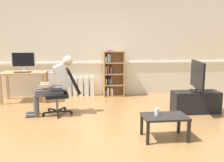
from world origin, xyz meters
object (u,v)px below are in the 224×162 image
at_px(bookshelf, 112,74).
at_px(office_chair, 64,89).
at_px(person_seated, 55,84).
at_px(computer_desk, 25,76).
at_px(imac_monitor, 23,60).
at_px(drinking_glass, 157,112).
at_px(tv_screen, 197,76).
at_px(coffee_table, 165,119).
at_px(computer_mouse, 36,72).
at_px(radiator, 78,87).
at_px(keyboard, 23,72).
at_px(tv_stand, 196,102).

height_order(bookshelf, office_chair, bookshelf).
xyz_separation_m(office_chair, person_seated, (-0.19, -0.03, 0.13)).
bearing_deg(person_seated, computer_desk, -152.12).
height_order(imac_monitor, drinking_glass, imac_monitor).
distance_m(tv_screen, coffee_table, 1.77).
distance_m(computer_desk, coffee_table, 3.89).
bearing_deg(computer_desk, bookshelf, 7.26).
distance_m(computer_mouse, office_chair, 1.35).
bearing_deg(imac_monitor, radiator, 13.12).
xyz_separation_m(radiator, tv_screen, (2.56, -1.84, 0.54)).
relative_size(coffee_table, drinking_glass, 6.30).
distance_m(imac_monitor, keyboard, 0.35).
relative_size(computer_desk, person_seated, 0.90).
relative_size(computer_desk, coffee_table, 1.58).
relative_size(computer_mouse, bookshelf, 0.08).
distance_m(person_seated, coffee_table, 2.41).
distance_m(person_seated, tv_stand, 3.02).
bearing_deg(office_chair, imac_monitor, -147.37).
xyz_separation_m(radiator, coffee_table, (1.43, -3.12, 0.06)).
height_order(keyboard, computer_mouse, computer_mouse).
bearing_deg(person_seated, radiator, 157.00).
bearing_deg(tv_screen, imac_monitor, 80.20).
relative_size(bookshelf, office_chair, 1.32).
distance_m(imac_monitor, bookshelf, 2.34).
xyz_separation_m(computer_mouse, radiator, (1.02, 0.51, -0.51)).
height_order(computer_desk, computer_mouse, computer_mouse).
height_order(bookshelf, tv_stand, bookshelf).
xyz_separation_m(computer_desk, tv_stand, (3.87, -1.45, -0.41)).
bearing_deg(computer_mouse, coffee_table, -46.85).
distance_m(office_chair, drinking_glass, 2.16).
bearing_deg(office_chair, computer_mouse, -152.39).
bearing_deg(keyboard, drinking_glass, -44.24).
distance_m(radiator, tv_screen, 3.20).
height_order(computer_mouse, tv_screen, tv_screen).
relative_size(imac_monitor, office_chair, 0.61).
height_order(keyboard, coffee_table, keyboard).
xyz_separation_m(office_chair, drinking_glass, (1.55, -1.50, -0.09)).
bearing_deg(bookshelf, radiator, 173.93).
bearing_deg(person_seated, keyboard, -148.71).
height_order(radiator, coffee_table, radiator).
bearing_deg(coffee_table, person_seated, 140.99).
bearing_deg(tv_stand, radiator, 144.17).
bearing_deg(computer_desk, drinking_glass, -45.78).
distance_m(computer_desk, bookshelf, 2.29).
xyz_separation_m(computer_desk, keyboard, (-0.00, -0.14, 0.13)).
height_order(imac_monitor, tv_stand, imac_monitor).
distance_m(keyboard, bookshelf, 2.32).
relative_size(bookshelf, drinking_glass, 11.54).
relative_size(imac_monitor, tv_screen, 0.60).
distance_m(office_chair, tv_screen, 2.82).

